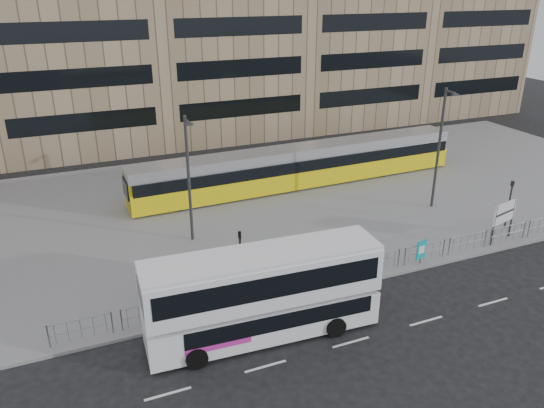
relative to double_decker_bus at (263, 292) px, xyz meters
name	(u,v)px	position (x,y,z in m)	size (l,w,h in m)	color
ground	(344,287)	(5.28, 2.00, -2.20)	(120.00, 120.00, 0.00)	black
plaza	(258,203)	(5.28, 14.00, -2.12)	(64.00, 24.00, 0.15)	gray
kerb	(344,286)	(5.28, 2.05, -2.12)	(64.00, 0.25, 0.17)	gray
pedestrian_barrier	(374,259)	(7.28, 2.50, -1.21)	(32.07, 0.07, 1.10)	gray
road_markings	(408,326)	(6.28, -2.00, -2.19)	(62.00, 0.12, 0.01)	white
double_decker_bus	(263,292)	(0.00, 0.00, 0.00)	(10.27, 3.02, 4.06)	white
tram	(301,166)	(9.47, 15.86, -0.52)	(25.83, 3.21, 3.04)	yellow
station_sign	(504,214)	(16.38, 2.80, -0.35)	(2.09, 0.61, 2.45)	#2D2D30
ad_panel	(421,250)	(10.26, 2.40, -1.25)	(0.73, 0.22, 1.37)	#2D2D30
pedestrian	(163,276)	(-3.31, 4.89, -1.11)	(0.68, 0.45, 1.87)	black
traffic_light_west	(240,252)	(0.36, 3.91, -0.07)	(0.23, 0.25, 3.10)	#2D2D30
traffic_light_east	(510,198)	(18.05, 4.07, -0.07)	(0.19, 0.22, 3.10)	#2D2D30
lamp_post_west	(189,174)	(-0.50, 10.04, 2.09)	(0.45, 1.04, 7.54)	#2D2D30
lamp_post_east	(440,144)	(15.98, 8.56, 2.39)	(0.45, 1.04, 8.12)	#2D2D30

